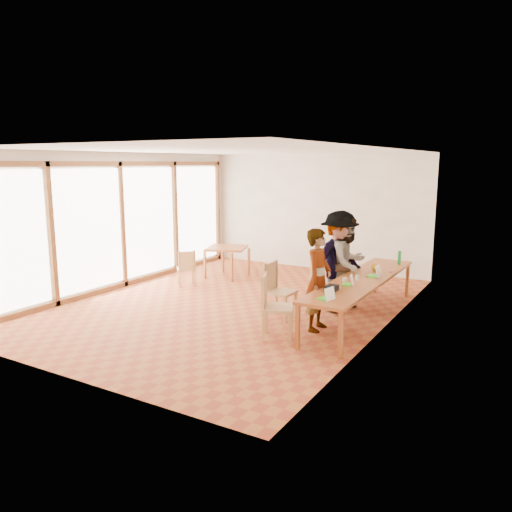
% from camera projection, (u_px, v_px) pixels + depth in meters
% --- Properties ---
extents(ground, '(8.00, 8.00, 0.00)m').
position_uv_depth(ground, '(234.00, 304.00, 9.93)').
color(ground, '#A55528').
rests_on(ground, ground).
extents(wall_back, '(6.00, 0.10, 3.00)m').
position_uv_depth(wall_back, '(316.00, 212.00, 13.05)').
color(wall_back, white).
rests_on(wall_back, ground).
extents(wall_front, '(6.00, 0.10, 3.00)m').
position_uv_depth(wall_front, '(60.00, 266.00, 6.25)').
color(wall_front, white).
rests_on(wall_front, ground).
extents(wall_right, '(0.10, 8.00, 3.00)m').
position_uv_depth(wall_right, '(387.00, 242.00, 8.16)').
color(wall_right, white).
rests_on(wall_right, ground).
extents(window_wall, '(0.10, 8.00, 3.00)m').
position_uv_depth(window_wall, '(121.00, 221.00, 11.12)').
color(window_wall, white).
rests_on(window_wall, ground).
extents(ceiling, '(6.00, 8.00, 0.04)m').
position_uv_depth(ceiling, '(232.00, 149.00, 9.37)').
color(ceiling, white).
rests_on(ceiling, wall_back).
extents(communal_table, '(0.80, 4.00, 0.75)m').
position_uv_depth(communal_table, '(362.00, 281.00, 8.87)').
color(communal_table, '#A35224').
rests_on(communal_table, ground).
extents(side_table, '(0.90, 0.90, 0.75)m').
position_uv_depth(side_table, '(227.00, 250.00, 12.15)').
color(side_table, '#A35224').
rests_on(side_table, ground).
extents(chair_near, '(0.63, 0.63, 0.55)m').
position_uv_depth(chair_near, '(271.00, 299.00, 7.94)').
color(chair_near, tan).
rests_on(chair_near, ground).
extents(chair_mid, '(0.48, 0.48, 0.54)m').
position_uv_depth(chair_mid, '(275.00, 284.00, 8.97)').
color(chair_mid, tan).
rests_on(chair_mid, ground).
extents(chair_far, '(0.49, 0.49, 0.51)m').
position_uv_depth(chair_far, '(320.00, 272.00, 10.11)').
color(chair_far, tan).
rests_on(chair_far, ground).
extents(chair_empty, '(0.55, 0.55, 0.53)m').
position_uv_depth(chair_empty, '(349.00, 267.00, 10.50)').
color(chair_empty, tan).
rests_on(chair_empty, ground).
extents(chair_spare, '(0.55, 0.55, 0.44)m').
position_uv_depth(chair_spare, '(187.00, 264.00, 11.25)').
color(chair_spare, tan).
rests_on(chair_spare, ground).
extents(person_near, '(0.45, 0.65, 1.72)m').
position_uv_depth(person_near, '(318.00, 280.00, 8.27)').
color(person_near, gray).
rests_on(person_near, ground).
extents(person_mid, '(0.95, 1.07, 1.82)m').
position_uv_depth(person_mid, '(347.00, 263.00, 9.37)').
color(person_mid, gray).
rests_on(person_mid, ground).
extents(person_far, '(1.06, 1.39, 1.90)m').
position_uv_depth(person_far, '(339.00, 261.00, 9.35)').
color(person_far, gray).
rests_on(person_far, ground).
extents(laptop_near, '(0.24, 0.26, 0.19)m').
position_uv_depth(laptop_near, '(328.00, 296.00, 7.47)').
color(laptop_near, '#42D92E').
rests_on(laptop_near, communal_table).
extents(laptop_mid, '(0.23, 0.25, 0.18)m').
position_uv_depth(laptop_mid, '(350.00, 282.00, 8.35)').
color(laptop_mid, '#42D92E').
rests_on(laptop_mid, communal_table).
extents(laptop_far, '(0.23, 0.26, 0.21)m').
position_uv_depth(laptop_far, '(376.00, 274.00, 8.96)').
color(laptop_far, '#42D92E').
rests_on(laptop_far, communal_table).
extents(yellow_mug, '(0.15, 0.15, 0.11)m').
position_uv_depth(yellow_mug, '(375.00, 268.00, 9.47)').
color(yellow_mug, yellow).
rests_on(yellow_mug, communal_table).
extents(green_bottle, '(0.07, 0.07, 0.28)m').
position_uv_depth(green_bottle, '(399.00, 258.00, 10.02)').
color(green_bottle, '#12752D').
rests_on(green_bottle, communal_table).
extents(clear_glass, '(0.07, 0.07, 0.09)m').
position_uv_depth(clear_glass, '(358.00, 278.00, 8.71)').
color(clear_glass, silver).
rests_on(clear_glass, communal_table).
extents(condiment_cup, '(0.08, 0.08, 0.06)m').
position_uv_depth(condiment_cup, '(345.00, 279.00, 8.63)').
color(condiment_cup, white).
rests_on(condiment_cup, communal_table).
extents(pink_phone, '(0.05, 0.10, 0.01)m').
position_uv_depth(pink_phone, '(391.00, 272.00, 9.37)').
color(pink_phone, '#D03F83').
rests_on(pink_phone, communal_table).
extents(black_pouch, '(0.16, 0.26, 0.09)m').
position_uv_depth(black_pouch, '(331.00, 288.00, 7.96)').
color(black_pouch, black).
rests_on(black_pouch, communal_table).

